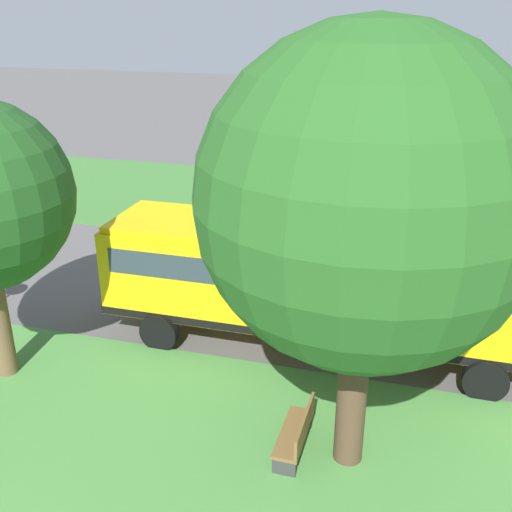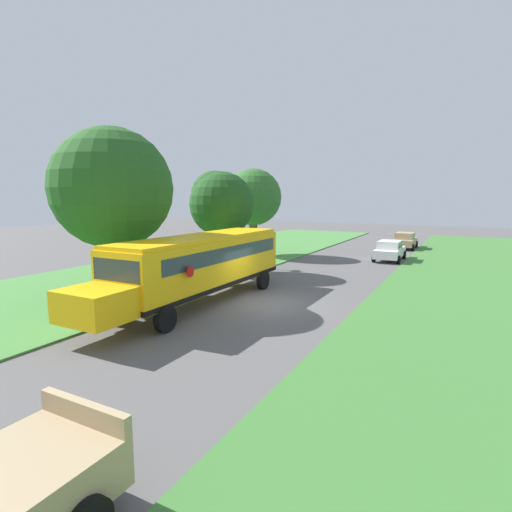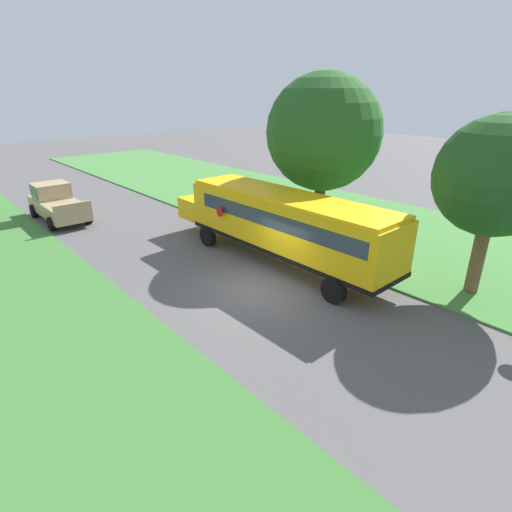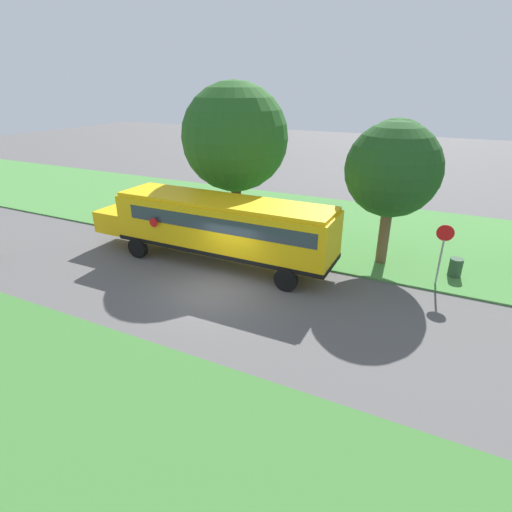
{
  "view_description": "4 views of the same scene",
  "coord_description": "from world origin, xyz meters",
  "px_view_note": "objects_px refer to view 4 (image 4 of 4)",
  "views": [
    {
      "loc": [
        -16.11,
        -3.43,
        8.21
      ],
      "look_at": [
        -1.26,
        0.76,
        1.72
      ],
      "focal_mm": 42.0,
      "sensor_mm": 36.0,
      "label": 1
    },
    {
      "loc": [
        8.1,
        -16.18,
        4.89
      ],
      "look_at": [
        -1.75,
        2.33,
        1.82
      ],
      "focal_mm": 28.0,
      "sensor_mm": 36.0,
      "label": 2
    },
    {
      "loc": [
        9.28,
        10.34,
        7.19
      ],
      "look_at": [
        0.08,
        0.03,
        1.48
      ],
      "focal_mm": 28.0,
      "sensor_mm": 36.0,
      "label": 3
    },
    {
      "loc": [
        12.35,
        7.92,
        7.95
      ],
      "look_at": [
        -1.57,
        1.12,
        1.23
      ],
      "focal_mm": 28.0,
      "sensor_mm": 36.0,
      "label": 4
    }
  ],
  "objects_px": {
    "oak_tree_beside_bus": "(235,137)",
    "oak_tree_roadside_mid": "(394,166)",
    "park_bench": "(253,227)",
    "school_bus": "(218,224)",
    "stop_sign": "(442,248)",
    "trash_bin": "(455,268)"
  },
  "relations": [
    {
      "from": "oak_tree_beside_bus",
      "to": "oak_tree_roadside_mid",
      "type": "height_order",
      "value": "oak_tree_beside_bus"
    },
    {
      "from": "oak_tree_roadside_mid",
      "to": "park_bench",
      "type": "xyz_separation_m",
      "value": [
        -0.65,
        -7.25,
        -4.15
      ]
    },
    {
      "from": "school_bus",
      "to": "oak_tree_roadside_mid",
      "type": "bearing_deg",
      "value": 116.18
    },
    {
      "from": "school_bus",
      "to": "stop_sign",
      "type": "relative_size",
      "value": 4.53
    },
    {
      "from": "oak_tree_beside_bus",
      "to": "trash_bin",
      "type": "height_order",
      "value": "oak_tree_beside_bus"
    },
    {
      "from": "school_bus",
      "to": "stop_sign",
      "type": "bearing_deg",
      "value": 101.28
    },
    {
      "from": "oak_tree_roadside_mid",
      "to": "stop_sign",
      "type": "xyz_separation_m",
      "value": [
        1.54,
        2.54,
        -2.89
      ]
    },
    {
      "from": "oak_tree_roadside_mid",
      "to": "park_bench",
      "type": "relative_size",
      "value": 4.12
    },
    {
      "from": "oak_tree_roadside_mid",
      "to": "stop_sign",
      "type": "relative_size",
      "value": 2.42
    },
    {
      "from": "oak_tree_beside_bus",
      "to": "park_bench",
      "type": "distance_m",
      "value": 4.98
    },
    {
      "from": "stop_sign",
      "to": "park_bench",
      "type": "relative_size",
      "value": 1.71
    },
    {
      "from": "school_bus",
      "to": "park_bench",
      "type": "bearing_deg",
      "value": -176.7
    },
    {
      "from": "oak_tree_beside_bus",
      "to": "trash_bin",
      "type": "distance_m",
      "value": 12.55
    },
    {
      "from": "stop_sign",
      "to": "park_bench",
      "type": "distance_m",
      "value": 10.11
    },
    {
      "from": "oak_tree_roadside_mid",
      "to": "stop_sign",
      "type": "distance_m",
      "value": 4.15
    },
    {
      "from": "oak_tree_roadside_mid",
      "to": "trash_bin",
      "type": "relative_size",
      "value": 7.35
    },
    {
      "from": "oak_tree_beside_bus",
      "to": "park_bench",
      "type": "bearing_deg",
      "value": 90.16
    },
    {
      "from": "oak_tree_beside_bus",
      "to": "trash_bin",
      "type": "bearing_deg",
      "value": 85.33
    },
    {
      "from": "oak_tree_beside_bus",
      "to": "park_bench",
      "type": "relative_size",
      "value": 5.07
    },
    {
      "from": "school_bus",
      "to": "park_bench",
      "type": "distance_m",
      "value": 4.35
    },
    {
      "from": "school_bus",
      "to": "oak_tree_roadside_mid",
      "type": "height_order",
      "value": "oak_tree_roadside_mid"
    },
    {
      "from": "stop_sign",
      "to": "school_bus",
      "type": "bearing_deg",
      "value": -78.72
    }
  ]
}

